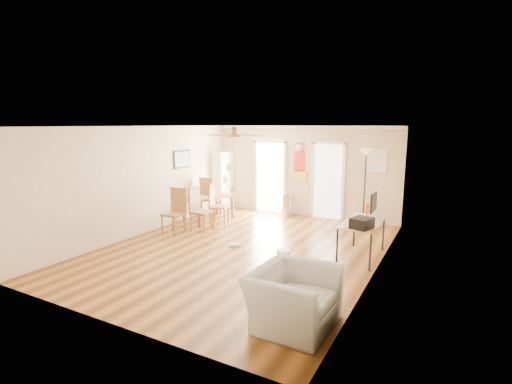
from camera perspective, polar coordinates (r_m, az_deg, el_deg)
The scene contains 29 objects.
floor at distance 8.20m, azimuth -2.01°, elevation -8.60°, with size 7.00×7.00×0.00m, color brown.
ceiling at distance 7.76m, azimuth -2.13°, elevation 9.89°, with size 5.50×7.00×0.00m, color silver, non-canonical shape.
wall_back at distance 11.01m, azimuth 7.17°, elevation 3.13°, with size 5.50×0.04×2.60m, color beige, non-canonical shape.
wall_front at distance 5.23m, azimuth -21.85°, elevation -5.42°, with size 5.50×0.04×2.60m, color beige, non-canonical shape.
wall_left at distance 9.55m, azimuth -16.48°, elevation 1.71°, with size 0.04×7.00×2.60m, color beige, non-canonical shape.
wall_right at distance 6.93m, azimuth 17.98°, elevation -1.47°, with size 0.04×7.00×2.60m, color beige, non-canonical shape.
crown_molding at distance 7.76m, azimuth -2.13°, elevation 9.60°, with size 5.50×7.00×0.08m, color white, non-canonical shape.
kitchen_doorway at distance 11.44m, azimuth 2.20°, elevation 2.21°, with size 0.90×0.10×2.10m, color white, non-canonical shape.
bathroom_doorway at distance 10.78m, azimuth 10.83°, elevation 1.54°, with size 0.80×0.10×2.10m, color white, non-canonical shape.
wall_decal at distance 11.01m, azimuth 6.55°, elevation 4.46°, with size 0.46×0.03×1.10m, color red.
ac_grille at distance 10.38m, azimuth 17.80°, elevation 4.52°, with size 0.50×0.04×0.60m, color white.
framed_poster at distance 10.52m, azimuth -11.13°, elevation 4.88°, with size 0.04×0.66×0.48m, color black.
ceiling_fan at distance 7.51m, azimuth -3.29°, elevation 8.57°, with size 1.24×1.24×0.20m, color #593819, non-canonical shape.
bookshelf at distance 11.94m, azimuth -4.92°, elevation 1.78°, with size 0.36×0.81×1.80m, color white, non-canonical shape.
dining_table at distance 10.68m, azimuth -7.20°, elevation -2.36°, with size 0.80×1.33×0.66m, color olive, non-canonical shape.
dining_chair_right_a at distance 10.10m, azimuth -5.60°, elevation -1.87°, with size 0.44×0.44×1.07m, color #A57235, non-canonical shape.
dining_chair_right_b at distance 9.48m, azimuth -8.22°, elevation -2.66°, with size 0.45×0.45×1.09m, color olive, non-canonical shape.
dining_chair_near at distance 9.40m, azimuth -12.39°, elevation -2.90°, with size 0.45×0.45×1.10m, color #9B6432, non-canonical shape.
dining_chair_far at distance 11.09m, azimuth -6.84°, elevation -0.65°, with size 0.46×0.46×1.13m, color olive, non-canonical shape.
trash_can at distance 11.07m, azimuth 4.66°, elevation -1.93°, with size 0.30×0.30×0.64m, color silver.
torchiere_lamp at distance 10.28m, azimuth 16.10°, elevation 0.69°, with size 0.38×0.38×2.02m, color black, non-canonical shape.
computer_desk at distance 7.88m, azimuth 15.66°, elevation -6.93°, with size 0.69×1.39×0.74m, color tan, non-canonical shape.
imac at distance 8.10m, azimuth 17.34°, elevation -1.95°, with size 0.08×0.55×0.51m, color black, non-canonical shape.
keyboard at distance 7.73m, azimuth 14.56°, elevation -4.27°, with size 0.14×0.44×0.02m, color silver.
printer at distance 7.26m, azimuth 15.71°, elevation -4.54°, with size 0.33×0.38×0.20m, color black.
orange_bottle at distance 8.39m, azimuth 16.46°, elevation -2.51°, with size 0.08×0.08×0.23m, color #EB3F14.
wastebasket_a at distance 7.28m, azimuth 4.17°, elevation -9.86°, with size 0.26×0.26×0.30m, color white.
floor_cloth at distance 8.43m, azimuth -3.24°, elevation -7.95°, with size 0.26×0.21×0.04m, color #969792.
armchair at distance 5.21m, azimuth 5.71°, elevation -15.59°, with size 1.17×1.02×0.76m, color #AAABA5.
Camera 1 is at (3.92, -6.70, 2.65)m, focal length 26.47 mm.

